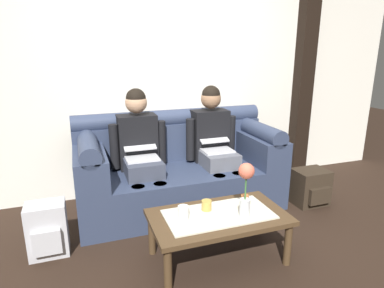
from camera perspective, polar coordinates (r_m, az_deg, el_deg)
ground_plane at (r=2.64m, az=5.75°, el=-20.68°), size 14.00×14.00×0.00m
back_wall_patterned at (r=3.73m, az=-5.04°, el=13.98°), size 6.00×0.12×2.90m
timber_pillar at (r=4.41m, az=18.80°, el=13.51°), size 0.20×0.20×2.90m
couch at (r=3.43m, az=-2.36°, el=-4.53°), size 2.02×0.88×0.96m
person_left at (r=3.25m, az=-8.99°, el=-0.61°), size 0.56×0.67×1.22m
person_right at (r=3.47m, az=3.77°, el=0.61°), size 0.56×0.67×1.22m
coffee_table at (r=2.57m, az=4.59°, el=-12.94°), size 1.03×0.58×0.39m
flower_vase at (r=2.43m, az=9.27°, el=-6.77°), size 0.12×0.12×0.41m
cup_near_left at (r=2.58m, az=2.52°, el=-10.51°), size 0.08×0.08×0.08m
cup_near_right at (r=2.44m, az=-1.51°, el=-11.77°), size 0.08×0.08×0.10m
cup_far_center at (r=2.63m, az=9.08°, el=-9.74°), size 0.06×0.06×0.11m
backpack_left at (r=2.90m, az=-23.69°, el=-13.44°), size 0.30×0.26×0.43m
backpack_right at (r=3.71m, az=19.77°, el=-7.05°), size 0.35×0.32×0.37m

